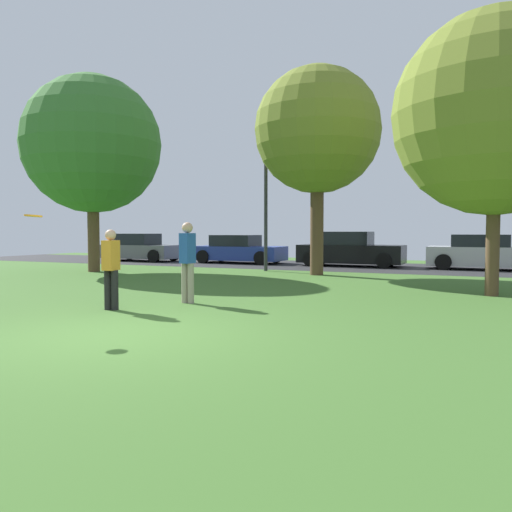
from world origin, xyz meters
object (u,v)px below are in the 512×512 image
at_px(maple_tree_far, 92,145).
at_px(parked_car_grey, 140,249).
at_px(parked_car_silver, 485,253).
at_px(parked_car_black, 350,250).
at_px(oak_tree_right, 496,114).
at_px(parked_car_blue, 239,250).
at_px(maple_tree_near, 317,131).
at_px(person_thrower, 111,266).
at_px(street_lamp_post, 266,213).
at_px(frisbee_disc, 33,216).
at_px(person_walking, 188,258).

bearing_deg(maple_tree_far, parked_car_grey, 112.79).
bearing_deg(parked_car_silver, parked_car_black, -178.83).
xyz_separation_m(oak_tree_right, parked_car_blue, (-11.11, 8.78, -3.70)).
bearing_deg(parked_car_silver, parked_car_blue, -178.93).
relative_size(maple_tree_near, person_thrower, 4.62).
xyz_separation_m(parked_car_blue, parked_car_silver, (10.98, 0.20, 0.03)).
distance_m(parked_car_silver, street_lamp_post, 9.02).
bearing_deg(street_lamp_post, parked_car_silver, 27.94).
height_order(frisbee_disc, parked_car_blue, frisbee_disc).
bearing_deg(parked_car_blue, person_walking, -68.37).
bearing_deg(maple_tree_near, parked_car_grey, 158.43).
bearing_deg(person_thrower, frisbee_disc, 0.00).
bearing_deg(parked_car_black, oak_tree_right, -57.63).
distance_m(person_walking, parked_car_black, 12.94).
relative_size(parked_car_blue, parked_car_silver, 0.98).
xyz_separation_m(maple_tree_near, parked_car_grey, (-10.98, 4.34, -4.43)).
xyz_separation_m(parked_car_black, street_lamp_post, (-2.35, -4.05, 1.55)).
distance_m(oak_tree_right, parked_car_black, 11.11).
relative_size(maple_tree_far, parked_car_grey, 1.82).
bearing_deg(parked_car_black, parked_car_blue, -179.03).
height_order(maple_tree_near, parked_car_black, maple_tree_near).
xyz_separation_m(oak_tree_right, frisbee_disc, (-6.67, -7.54, -2.53)).
bearing_deg(person_walking, parked_car_grey, 44.47).
bearing_deg(person_walking, frisbee_disc, 173.13).
bearing_deg(street_lamp_post, parked_car_grey, 158.35).
distance_m(person_walking, parked_car_blue, 13.82).
height_order(maple_tree_near, frisbee_disc, maple_tree_near).
bearing_deg(parked_car_black, street_lamp_post, -120.18).
height_order(oak_tree_right, frisbee_disc, oak_tree_right).
xyz_separation_m(maple_tree_near, oak_tree_right, (5.61, -3.90, -0.76)).
distance_m(maple_tree_far, person_thrower, 10.84).
bearing_deg(parked_car_silver, street_lamp_post, -152.06).
bearing_deg(oak_tree_right, parked_car_silver, 90.84).
bearing_deg(frisbee_disc, person_thrower, 95.92).
distance_m(parked_car_grey, parked_car_silver, 16.48).
xyz_separation_m(person_thrower, street_lamp_post, (-1.09, 10.32, 1.38)).
bearing_deg(maple_tree_near, maple_tree_far, -165.60).
relative_size(maple_tree_far, person_thrower, 4.71).
height_order(maple_tree_near, parked_car_blue, maple_tree_near).
bearing_deg(parked_car_blue, parked_car_silver, 1.07).
bearing_deg(parked_car_silver, oak_tree_right, -89.16).
bearing_deg(parked_car_blue, parked_car_grey, -174.40).
xyz_separation_m(parked_car_blue, street_lamp_post, (3.13, -3.96, 1.62)).
height_order(frisbee_disc, parked_car_silver, frisbee_disc).
bearing_deg(parked_car_black, maple_tree_far, -139.32).
distance_m(maple_tree_far, parked_car_blue, 8.63).
distance_m(parked_car_blue, parked_car_silver, 10.98).
bearing_deg(parked_car_grey, maple_tree_near, -21.57).
relative_size(person_thrower, parked_car_blue, 0.36).
relative_size(frisbee_disc, parked_car_black, 0.08).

